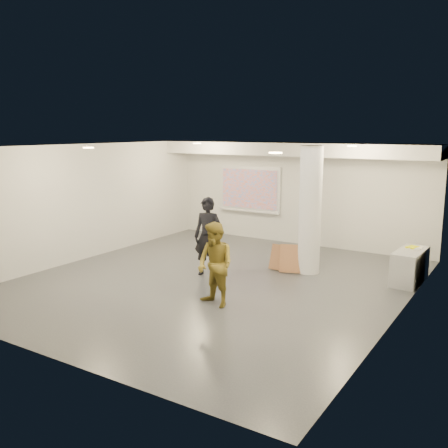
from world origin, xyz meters
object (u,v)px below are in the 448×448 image
Objects in this scene: column at (310,210)px; credenza at (410,266)px; projection_screen at (250,189)px; woman at (208,237)px; man at (215,265)px.

column is 2.53m from credenza.
projection_screen is 5.88m from credenza.
column is 2.47m from woman.
projection_screen is at bearing 129.13° from man.
credenza is at bearing 12.58° from woman.
credenza is (2.22, 0.43, -1.13)m from column.
man is at bearing -66.79° from projection_screen.
man is at bearing -101.54° from column.
woman is (1.19, -4.10, -0.61)m from projection_screen.
man is at bearing -125.74° from credenza.
projection_screen is 1.65× the size of credenza.
column reaches higher than projection_screen.
projection_screen is 4.31m from woman.
woman is (-1.91, -1.45, -0.58)m from column.
man is (-0.63, -3.10, -0.68)m from column.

